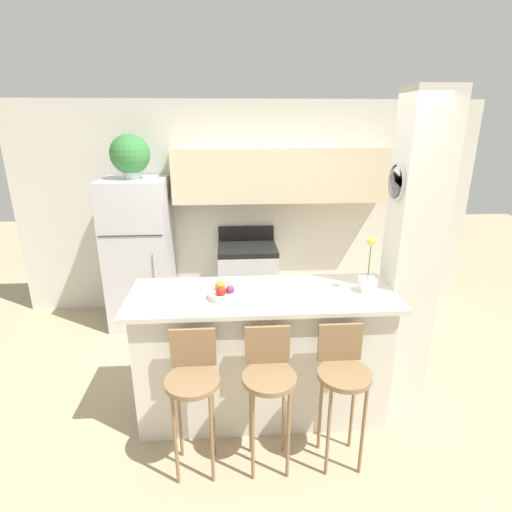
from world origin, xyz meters
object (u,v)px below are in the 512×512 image
Objects in this scene: fruit_bowl at (223,293)px; bar_stool_left at (193,382)px; potted_plant_on_fridge at (130,155)px; bar_stool_mid at (269,379)px; stove_range at (247,281)px; bar_stool_right at (343,376)px; orchid_vase at (368,276)px; refrigerator at (140,253)px.

bar_stool_left is at bearing -114.05° from fruit_bowl.
bar_stool_left is at bearing -70.59° from potted_plant_on_fridge.
bar_stool_left is at bearing 180.00° from bar_stool_mid.
bar_stool_left is (-0.47, -2.27, 0.22)m from stove_range.
fruit_bowl is (0.99, -1.76, -0.86)m from potted_plant_on_fridge.
orchid_vase is at bearing 59.45° from bar_stool_right.
potted_plant_on_fridge is (-1.29, 2.23, 1.28)m from bar_stool_mid.
orchid_vase is at bearing 2.53° from fruit_bowl.
potted_plant_on_fridge is at bearing 109.41° from bar_stool_left.
bar_stool_right is (0.54, -2.27, 0.22)m from stove_range.
stove_range is 1.06× the size of bar_stool_right.
refrigerator is 1.69× the size of bar_stool_left.
potted_plant_on_fridge is (-0.78, 2.23, 1.28)m from bar_stool_left.
refrigerator is at bearing 109.41° from bar_stool_left.
bar_stool_right is 2.31× the size of orchid_vase.
bar_stool_mid is at bearing -89.11° from stove_range.
bar_stool_left is 1.00× the size of bar_stool_mid.
refrigerator reaches higher than bar_stool_left.
refrigerator is 1.31m from stove_range.
bar_stool_right is (1.00, 0.00, 0.00)m from bar_stool_left.
orchid_vase is at bearing -64.50° from stove_range.
potted_plant_on_fridge is at bearing 128.76° from bar_stool_right.
refrigerator reaches higher than stove_range.
bar_stool_left is at bearing -70.59° from refrigerator.
stove_range is at bearing 81.79° from fruit_bowl.
stove_range is at bearing 1.85° from refrigerator.
stove_range reaches higher than bar_stool_mid.
bar_stool_left is 1.49m from orchid_vase.
bar_stool_left is at bearing 180.00° from bar_stool_right.
potted_plant_on_fridge is 2.10× the size of fruit_bowl.
bar_stool_right is at bearing 0.00° from bar_stool_mid.
potted_plant_on_fridge is at bearing -178.15° from stove_range.
potted_plant_on_fridge is (-0.00, 0.00, 1.11)m from refrigerator.
bar_stool_left is 0.66m from fruit_bowl.
bar_stool_right is 3.13m from potted_plant_on_fridge.
bar_stool_right is at bearing 0.00° from bar_stool_left.
bar_stool_mid is 0.50m from bar_stool_right.
stove_range is 2.27× the size of potted_plant_on_fridge.
refrigerator reaches higher than bar_stool_right.
potted_plant_on_fridge is 2.81m from orchid_vase.
bar_stool_right is 2.14× the size of potted_plant_on_fridge.
orchid_vase is (2.09, -1.72, 0.34)m from refrigerator.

